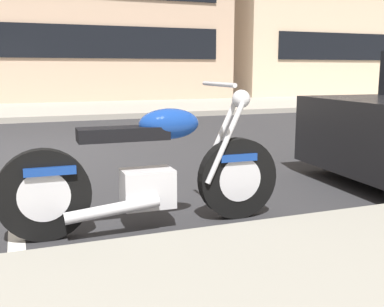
# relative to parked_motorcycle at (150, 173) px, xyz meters

# --- Properties ---
(ground_plane) EXTENTS (260.00, 260.00, 0.00)m
(ground_plane) POSITION_rel_parked_motorcycle_xyz_m (-1.00, 3.81, -0.44)
(ground_plane) COLOR #28282B
(sidewalk_far_curb) EXTENTS (120.00, 5.00, 0.14)m
(sidewalk_far_curb) POSITION_rel_parked_motorcycle_xyz_m (11.00, 10.53, -0.37)
(sidewalk_far_curb) COLOR gray
(sidewalk_far_curb) RESTS_ON ground
(parking_stall_stripe) EXTENTS (0.12, 2.20, 0.01)m
(parking_stall_stripe) POSITION_rel_parked_motorcycle_xyz_m (-1.00, 0.19, -0.44)
(parking_stall_stripe) COLOR silver
(parking_stall_stripe) RESTS_ON ground
(parked_motorcycle) EXTENTS (2.23, 0.62, 1.14)m
(parked_motorcycle) POSITION_rel_parked_motorcycle_xyz_m (0.00, 0.00, 0.00)
(parked_motorcycle) COLOR black
(parked_motorcycle) RESTS_ON ground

